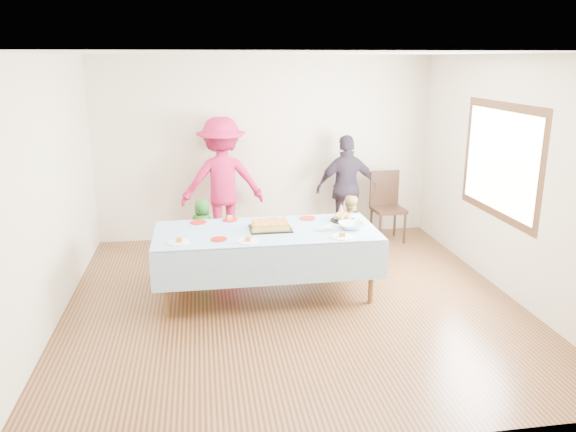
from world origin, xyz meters
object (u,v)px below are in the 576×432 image
Objects in this scene: party_table at (266,235)px; dining_chair at (387,202)px; birthday_cake at (270,226)px; adult_left at (222,182)px.

dining_chair is (2.02, 1.79, -0.15)m from party_table.
party_table is 0.11m from birthday_cake.
adult_left is (-0.45, 1.93, 0.11)m from birthday_cake.
adult_left reaches higher than party_table.
adult_left is at bearing 101.63° from party_table.
dining_chair is (1.97, 1.76, -0.25)m from birthday_cake.
party_table is at bearing -152.14° from birthday_cake.
birthday_cake is at bearing 99.96° from adult_left.
party_table is at bearing 98.36° from adult_left.
adult_left is (-2.43, 0.17, 0.35)m from dining_chair.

